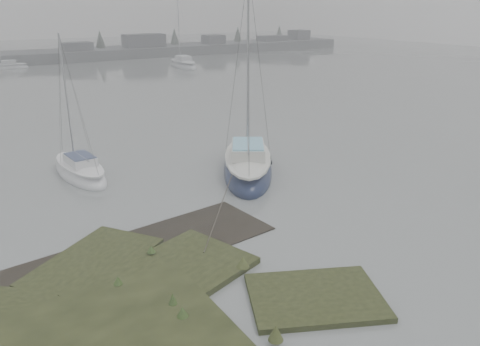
# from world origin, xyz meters

# --- Properties ---
(ground) EXTENTS (160.00, 160.00, 0.00)m
(ground) POSITION_xyz_m (0.00, 30.00, 0.00)
(ground) COLOR slate
(ground) RESTS_ON ground
(far_shoreline) EXTENTS (60.00, 8.00, 4.15)m
(far_shoreline) POSITION_xyz_m (26.84, 61.90, 0.85)
(far_shoreline) COLOR #4C4F51
(far_shoreline) RESTS_ON ground
(sailboat_main) EXTENTS (5.61, 7.04, 9.73)m
(sailboat_main) POSITION_xyz_m (4.54, 8.95, 0.30)
(sailboat_main) COLOR #131C3A
(sailboat_main) RESTS_ON ground
(sailboat_white) EXTENTS (2.07, 4.98, 6.84)m
(sailboat_white) POSITION_xyz_m (-2.26, 12.67, 0.21)
(sailboat_white) COLOR silver
(sailboat_white) RESTS_ON ground
(sailboat_far_b) EXTENTS (2.65, 6.85, 9.49)m
(sailboat_far_b) POSITION_xyz_m (19.12, 45.94, 0.29)
(sailboat_far_b) COLOR silver
(sailboat_far_b) RESTS_ON ground
(sailboat_far_c) EXTENTS (4.90, 2.08, 6.71)m
(sailboat_far_c) POSITION_xyz_m (0.29, 56.20, 0.21)
(sailboat_far_c) COLOR silver
(sailboat_far_c) RESTS_ON ground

